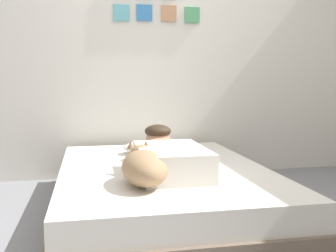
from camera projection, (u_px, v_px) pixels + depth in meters
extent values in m
plane|color=gray|center=(200.00, 233.00, 2.42)|extent=(12.37, 12.37, 0.00)
cube|color=silver|center=(156.00, 46.00, 3.83)|extent=(4.18, 0.10, 2.50)
cube|color=#59A5B2|center=(121.00, 13.00, 3.67)|extent=(0.15, 0.02, 0.15)
cube|color=#3372B2|center=(144.00, 13.00, 3.72)|extent=(0.15, 0.02, 0.15)
cube|color=tan|center=(169.00, 13.00, 3.76)|extent=(0.15, 0.02, 0.15)
cube|color=#4C9966|center=(192.00, 15.00, 3.81)|extent=(0.15, 0.02, 0.15)
cube|color=#726051|center=(163.00, 200.00, 2.82)|extent=(1.44, 2.04, 0.16)
cube|color=silver|center=(163.00, 178.00, 2.80)|extent=(1.40, 1.97, 0.16)
ellipsoid|color=white|center=(154.00, 147.00, 3.29)|extent=(0.52, 0.32, 0.11)
cube|color=silver|center=(171.00, 161.00, 2.53)|extent=(0.42, 0.64, 0.18)
ellipsoid|color=tan|center=(162.00, 149.00, 2.86)|extent=(0.32, 0.20, 0.16)
sphere|color=tan|center=(158.00, 140.00, 3.01)|extent=(0.19, 0.19, 0.19)
ellipsoid|color=#332619|center=(158.00, 131.00, 3.01)|extent=(0.20, 0.20, 0.10)
cylinder|color=tan|center=(145.00, 150.00, 2.98)|extent=(0.23, 0.07, 0.14)
cylinder|color=tan|center=(171.00, 149.00, 3.02)|extent=(0.23, 0.07, 0.14)
ellipsoid|color=#9E7A56|center=(144.00, 168.00, 2.29)|extent=(0.26, 0.48, 0.20)
sphere|color=#9E7A56|center=(141.00, 156.00, 2.55)|extent=(0.15, 0.15, 0.15)
cone|color=#7E6145|center=(131.00, 145.00, 2.55)|extent=(0.05, 0.05, 0.05)
cone|color=#7E6145|center=(146.00, 145.00, 2.57)|extent=(0.05, 0.05, 0.05)
cylinder|color=white|center=(169.00, 153.00, 3.11)|extent=(0.09, 0.09, 0.07)
torus|color=white|center=(176.00, 153.00, 3.12)|extent=(0.05, 0.01, 0.05)
cube|color=black|center=(161.00, 185.00, 2.29)|extent=(0.07, 0.14, 0.01)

